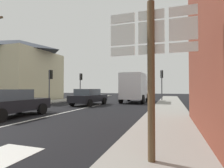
% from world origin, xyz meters
% --- Properties ---
extents(ground_plane, '(80.00, 80.00, 0.00)m').
position_xyz_m(ground_plane, '(0.00, 10.00, 0.00)').
color(ground_plane, black).
extents(sidewalk_right, '(2.35, 44.00, 0.14)m').
position_xyz_m(sidewalk_right, '(6.18, 8.00, 0.07)').
color(sidewalk_right, gray).
rests_on(sidewalk_right, ground).
extents(sidewalk_left, '(2.35, 44.00, 0.14)m').
position_xyz_m(sidewalk_left, '(-6.18, 8.00, 0.07)').
color(sidewalk_left, gray).
rests_on(sidewalk_left, ground).
extents(lane_centre_stripe, '(0.16, 12.00, 0.01)m').
position_xyz_m(lane_centre_stripe, '(0.00, 6.00, 0.01)').
color(lane_centre_stripe, silver).
rests_on(lane_centre_stripe, ground).
extents(clapboard_house_left, '(8.45, 9.05, 7.68)m').
position_xyz_m(clapboard_house_left, '(-11.87, 13.87, 3.87)').
color(clapboard_house_left, beige).
rests_on(clapboard_house_left, ground).
extents(sedan_near, '(1.97, 4.20, 1.47)m').
position_xyz_m(sedan_near, '(-1.69, 3.53, 0.76)').
color(sedan_near, black).
rests_on(sedan_near, ground).
extents(sedan_far, '(2.24, 4.33, 1.47)m').
position_xyz_m(sedan_far, '(-0.76, 10.99, 0.76)').
color(sedan_far, black).
rests_on(sedan_far, ground).
extents(delivery_truck, '(2.53, 5.02, 3.05)m').
position_xyz_m(delivery_truck, '(2.65, 15.13, 1.65)').
color(delivery_truck, silver).
rests_on(delivery_truck, ground).
extents(route_sign_post, '(1.66, 0.14, 3.20)m').
position_xyz_m(route_sign_post, '(6.00, -0.15, 2.00)').
color(route_sign_post, brown).
rests_on(route_sign_post, ground).
extents(traffic_light_near_left, '(0.30, 0.49, 3.38)m').
position_xyz_m(traffic_light_near_left, '(-5.30, 11.47, 2.50)').
color(traffic_light_near_left, '#47474C').
rests_on(traffic_light_near_left, ground).
extents(traffic_light_far_left, '(0.30, 0.49, 3.55)m').
position_xyz_m(traffic_light_far_left, '(-5.30, 17.87, 2.63)').
color(traffic_light_far_left, '#47474C').
rests_on(traffic_light_far_left, ground).
extents(traffic_light_far_right, '(0.30, 0.49, 3.68)m').
position_xyz_m(traffic_light_far_right, '(5.30, 18.25, 2.72)').
color(traffic_light_far_right, '#47474C').
rests_on(traffic_light_far_right, ground).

